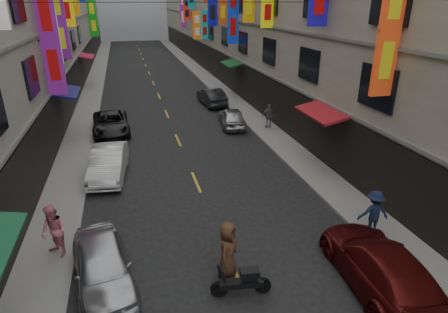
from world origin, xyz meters
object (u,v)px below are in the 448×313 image
pedestrian_rfar (269,116)px  car_left_mid (108,163)px  pedestrian_lfar (54,231)px  car_right_mid (232,117)px  car_right_far (211,97)px  car_left_far (111,123)px  car_right_near (381,266)px  pedestrian_rnear (374,213)px  car_left_near (103,266)px  scooter_far_right (231,122)px  pedestrian_crossing (227,250)px  scooter_crossing (242,282)px

pedestrian_rfar → car_left_mid: bearing=22.1°
pedestrian_lfar → pedestrian_rfar: bearing=91.2°
car_right_mid → car_right_far: size_ratio=0.90×
car_left_far → car_right_near: size_ratio=0.95×
pedestrian_lfar → pedestrian_rnear: 11.06m
car_right_near → pedestrian_rnear: size_ratio=2.98×
car_left_near → car_right_far: 21.42m
car_right_near → pedestrian_rnear: 2.78m
car_left_mid → pedestrian_rfar: pedestrian_rfar is taller
car_right_far → scooter_far_right: bearing=84.5°
pedestrian_crossing → car_right_mid: bearing=16.4°
car_left_near → car_right_near: bearing=-24.4°
pedestrian_rfar → pedestrian_rnear: bearing=83.2°
car_right_mid → scooter_crossing: bearing=82.2°
pedestrian_rnear → pedestrian_crossing: size_ratio=0.90×
scooter_crossing → pedestrian_rnear: size_ratio=1.06×
scooter_crossing → pedestrian_rfar: (6.27, 14.19, 0.50)m
car_left_far → pedestrian_crossing: (3.73, -15.13, 0.27)m
car_right_far → pedestrian_crossing: 20.86m
car_left_mid → pedestrian_crossing: pedestrian_crossing is taller
pedestrian_lfar → pedestrian_rnear: bearing=40.1°
car_left_mid → pedestrian_lfar: (-1.55, -6.17, 0.32)m
car_left_near → pedestrian_crossing: size_ratio=2.15×
car_left_near → car_left_far: (0.00, 14.60, -0.02)m
pedestrian_rfar → car_right_near: bearing=78.4°
car_right_near → car_right_mid: (0.00, 16.19, -0.09)m
scooter_crossing → car_left_far: bearing=21.3°
car_right_far → car_right_mid: bearing=85.9°
scooter_crossing → pedestrian_rfar: 15.52m
scooter_crossing → scooter_far_right: same height
car_right_far → car_right_near: bearing=85.3°
car_right_mid → pedestrian_crossing: size_ratio=2.02×
scooter_far_right → pedestrian_rnear: bearing=99.7°
pedestrian_crossing → pedestrian_rnear: bearing=-49.8°
car_left_mid → scooter_far_right: bearing=42.2°
scooter_far_right → pedestrian_crossing: (-4.13, -14.18, 0.50)m
pedestrian_lfar → car_right_far: bearing=110.6°
car_right_near → pedestrian_rfar: bearing=-93.5°
car_left_mid → car_right_mid: size_ratio=1.15×
pedestrian_rnear → pedestrian_rfar: bearing=-81.8°
scooter_crossing → pedestrian_lfar: bearing=67.3°
scooter_crossing → pedestrian_rfar: bearing=-16.3°
scooter_crossing → pedestrian_lfar: size_ratio=0.98×
scooter_crossing → pedestrian_crossing: pedestrian_crossing is taller
car_left_near → pedestrian_rnear: pedestrian_rnear is taller
car_left_far → car_right_far: (7.92, 5.30, 0.03)m
car_right_mid → pedestrian_lfar: pedestrian_lfar is taller
scooter_crossing → car_right_far: 21.72m
car_left_near → car_left_mid: bearing=80.9°
pedestrian_crossing → pedestrian_lfar: bearing=99.4°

